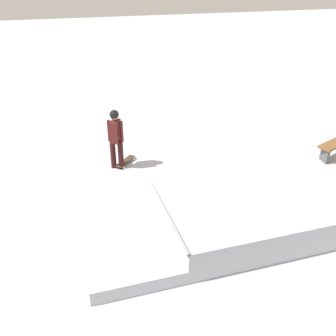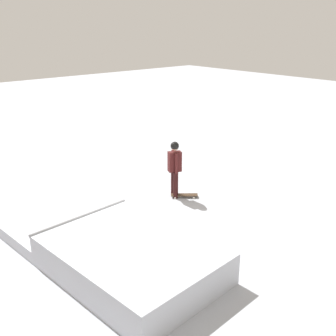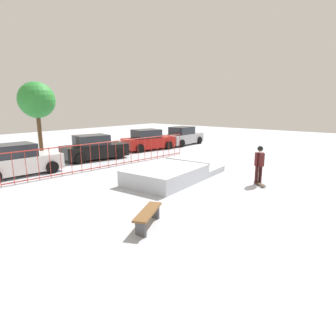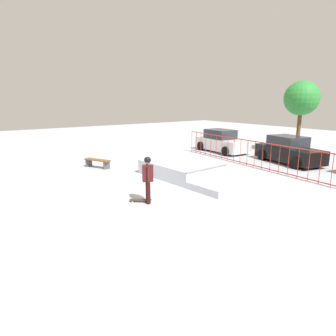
{
  "view_description": "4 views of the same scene",
  "coord_description": "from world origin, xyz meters",
  "px_view_note": "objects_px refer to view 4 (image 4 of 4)",
  "views": [
    {
      "loc": [
        2.7,
        8.04,
        5.52
      ],
      "look_at": [
        0.77,
        -0.12,
        0.9
      ],
      "focal_mm": 43.22,
      "sensor_mm": 36.0,
      "label": 1
    },
    {
      "loc": [
        -6.69,
        5.62,
        5.01
      ],
      "look_at": [
        1.73,
        -1.77,
        1.0
      ],
      "focal_mm": 43.87,
      "sensor_mm": 36.0,
      "label": 2
    },
    {
      "loc": [
        -10.33,
        -6.64,
        3.5
      ],
      "look_at": [
        -0.35,
        1.45,
        0.6
      ],
      "focal_mm": 30.1,
      "sensor_mm": 36.0,
      "label": 3
    },
    {
      "loc": [
        10.51,
        -7.46,
        3.7
      ],
      "look_at": [
        0.75,
        -0.44,
        0.9
      ],
      "focal_mm": 31.45,
      "sensor_mm": 36.0,
      "label": 4
    }
  ],
  "objects_px": {
    "skater": "(148,176)",
    "parked_car_black": "(289,151)",
    "park_bench": "(97,162)",
    "parked_car_white": "(221,142)",
    "distant_tree": "(302,99)",
    "skateboard": "(141,200)",
    "skate_ramp": "(187,171)"
  },
  "relations": [
    {
      "from": "skater",
      "to": "parked_car_black",
      "type": "height_order",
      "value": "skater"
    },
    {
      "from": "skater",
      "to": "park_bench",
      "type": "distance_m",
      "value": 6.55
    },
    {
      "from": "parked_car_white",
      "to": "distant_tree",
      "type": "height_order",
      "value": "distant_tree"
    },
    {
      "from": "skater",
      "to": "distant_tree",
      "type": "bearing_deg",
      "value": -144.92
    },
    {
      "from": "park_bench",
      "to": "parked_car_black",
      "type": "bearing_deg",
      "value": 61.14
    },
    {
      "from": "skateboard",
      "to": "parked_car_white",
      "type": "relative_size",
      "value": 0.18
    },
    {
      "from": "park_bench",
      "to": "parked_car_white",
      "type": "height_order",
      "value": "parked_car_white"
    },
    {
      "from": "skater",
      "to": "distant_tree",
      "type": "height_order",
      "value": "distant_tree"
    },
    {
      "from": "skater",
      "to": "skateboard",
      "type": "bearing_deg",
      "value": -29.81
    },
    {
      "from": "skater",
      "to": "distant_tree",
      "type": "distance_m",
      "value": 14.73
    },
    {
      "from": "skateboard",
      "to": "parked_car_white",
      "type": "bearing_deg",
      "value": -109.68
    },
    {
      "from": "park_bench",
      "to": "skater",
      "type": "bearing_deg",
      "value": -6.51
    },
    {
      "from": "distant_tree",
      "to": "parked_car_white",
      "type": "bearing_deg",
      "value": -129.42
    },
    {
      "from": "skateboard",
      "to": "distant_tree",
      "type": "bearing_deg",
      "value": -129.73
    },
    {
      "from": "skate_ramp",
      "to": "distant_tree",
      "type": "height_order",
      "value": "distant_tree"
    },
    {
      "from": "parked_car_white",
      "to": "skateboard",
      "type": "bearing_deg",
      "value": -55.81
    },
    {
      "from": "skate_ramp",
      "to": "parked_car_white",
      "type": "xyz_separation_m",
      "value": [
        -4.2,
        6.64,
        0.41
      ]
    },
    {
      "from": "skateboard",
      "to": "parked_car_white",
      "type": "distance_m",
      "value": 11.84
    },
    {
      "from": "skateboard",
      "to": "skate_ramp",
      "type": "bearing_deg",
      "value": -114.44
    },
    {
      "from": "skateboard",
      "to": "skater",
      "type": "bearing_deg",
      "value": 166.46
    },
    {
      "from": "skate_ramp",
      "to": "park_bench",
      "type": "height_order",
      "value": "skate_ramp"
    },
    {
      "from": "skater",
      "to": "parked_car_black",
      "type": "bearing_deg",
      "value": -150.0
    },
    {
      "from": "parked_car_white",
      "to": "distant_tree",
      "type": "xyz_separation_m",
      "value": [
        3.4,
        4.13,
        3.04
      ]
    },
    {
      "from": "parked_car_black",
      "to": "distant_tree",
      "type": "height_order",
      "value": "distant_tree"
    },
    {
      "from": "park_bench",
      "to": "distant_tree",
      "type": "bearing_deg",
      "value": 74.48
    },
    {
      "from": "parked_car_black",
      "to": "distant_tree",
      "type": "relative_size",
      "value": 0.88
    },
    {
      "from": "skater",
      "to": "skateboard",
      "type": "relative_size",
      "value": 2.34
    },
    {
      "from": "skate_ramp",
      "to": "distant_tree",
      "type": "distance_m",
      "value": 11.34
    },
    {
      "from": "skateboard",
      "to": "parked_car_white",
      "type": "height_order",
      "value": "parked_car_white"
    },
    {
      "from": "parked_car_white",
      "to": "skate_ramp",
      "type": "bearing_deg",
      "value": -53.39
    },
    {
      "from": "parked_car_white",
      "to": "park_bench",
      "type": "bearing_deg",
      "value": -87.78
    },
    {
      "from": "park_bench",
      "to": "parked_car_black",
      "type": "relative_size",
      "value": 0.37
    }
  ]
}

